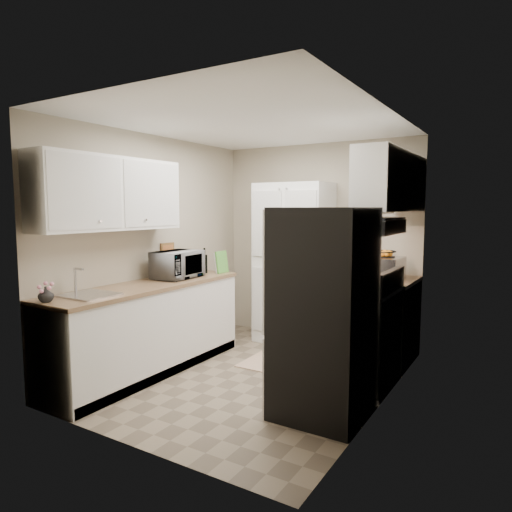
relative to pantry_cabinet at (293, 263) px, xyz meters
The scene contains 16 objects.
ground 1.66m from the pantry_cabinet, 81.35° to the right, with size 3.20×3.20×0.00m, color #7A6B56.
room_shell 1.48m from the pantry_cabinet, 82.18° to the right, with size 2.64×3.24×2.52m.
pantry_cabinet is the anchor object (origin of this frame).
base_cabinet_left 2.00m from the pantry_cabinet, 114.36° to the right, with size 0.60×2.30×0.88m, color white.
countertop_left 1.92m from the pantry_cabinet, 114.36° to the right, with size 0.63×2.33×0.04m, color #846647.
base_cabinet_right 1.32m from the pantry_cabinet, ahead, with size 0.60×0.80×0.88m, color white.
countertop_right 1.20m from the pantry_cabinet, ahead, with size 0.63×0.83×0.04m, color #846647.
electric_range 1.58m from the pantry_cabinet, 38.22° to the right, with size 0.71×0.78×1.13m.
refrigerator 2.07m from the pantry_cabinet, 56.54° to the right, with size 0.70×0.72×1.70m, color #B7B7BC.
microwave 1.50m from the pantry_cabinet, 121.83° to the right, with size 0.54×0.37×0.30m, color #A2A2A7.
wine_bottle 1.12m from the pantry_cabinet, 134.48° to the right, with size 0.07×0.07×0.27m, color black.
flower_vase 2.96m from the pantry_cabinet, 106.87° to the right, with size 0.12×0.12×0.13m, color silver.
cutting_board 0.92m from the pantry_cabinet, 131.51° to the right, with size 0.02×0.21×0.26m, color #4E9B38.
toaster_oven 1.21m from the pantry_cabinet, ahead, with size 0.33×0.41×0.24m, color #A5A4A9.
fruit_basket 1.20m from the pantry_cabinet, ahead, with size 0.25×0.25×0.10m, color orange, non-canonical shape.
kitchen_mat 1.27m from the pantry_cabinet, 79.95° to the right, with size 0.51×0.81×0.01m, color #CCA88A.
Camera 1 is at (2.35, -3.78, 1.70)m, focal length 32.00 mm.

